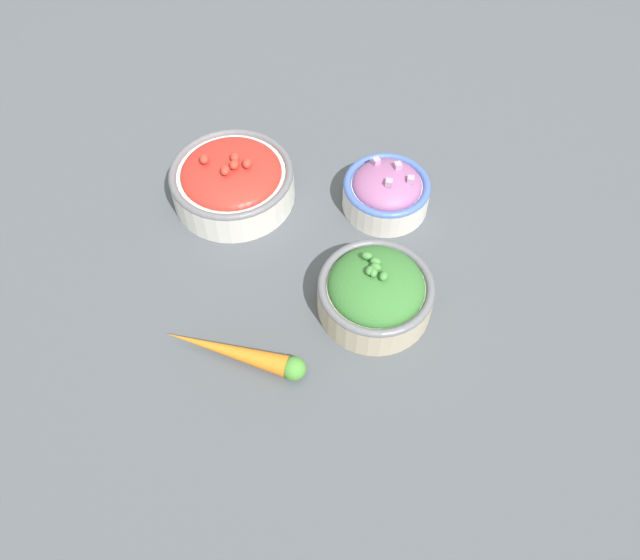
# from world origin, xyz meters

# --- Properties ---
(ground_plane) EXTENTS (3.00, 3.00, 0.00)m
(ground_plane) POSITION_xyz_m (0.00, 0.00, 0.00)
(ground_plane) COLOR #4C5156
(bowl_broccoli) EXTENTS (0.16, 0.16, 0.09)m
(bowl_broccoli) POSITION_xyz_m (-0.03, -0.07, 0.04)
(bowl_broccoli) COLOR beige
(bowl_broccoli) RESTS_ON ground_plane
(bowl_cherry_tomatoes) EXTENTS (0.19, 0.19, 0.08)m
(bowl_cherry_tomatoes) POSITION_xyz_m (0.19, 0.13, 0.04)
(bowl_cherry_tomatoes) COLOR silver
(bowl_cherry_tomatoes) RESTS_ON ground_plane
(bowl_red_onion) EXTENTS (0.13, 0.13, 0.08)m
(bowl_red_onion) POSITION_xyz_m (0.16, -0.11, 0.03)
(bowl_red_onion) COLOR silver
(bowl_red_onion) RESTS_ON ground_plane
(loose_carrot) EXTENTS (0.09, 0.19, 0.03)m
(loose_carrot) POSITION_xyz_m (-0.10, 0.11, 0.01)
(loose_carrot) COLOR orange
(loose_carrot) RESTS_ON ground_plane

